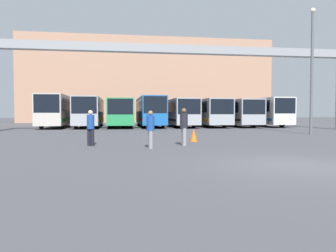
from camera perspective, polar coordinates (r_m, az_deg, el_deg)
The scene contains 16 objects.
ground_plane at distance 10.28m, azimuth 21.33°, elevation -6.49°, with size 200.00×200.00×0.00m, color #47474C.
building_backdrop at distance 59.07m, azimuth -3.68°, elevation 7.54°, with size 41.43×12.00×13.90m.
overhead_gantry at distance 28.77m, azimuth 1.71°, elevation 11.64°, with size 31.32×0.80×7.36m.
bus_slot_0 at distance 37.32m, azimuth -18.49°, elevation 2.74°, with size 2.49×12.17×3.33m.
bus_slot_1 at distance 36.74m, azimuth -13.48°, elevation 2.65°, with size 2.51×11.84×3.14m.
bus_slot_2 at distance 36.94m, azimuth -8.37°, elevation 2.53°, with size 2.60×12.50×2.97m.
bus_slot_3 at distance 36.47m, azimuth -3.20°, elevation 2.79°, with size 2.45×11.23×3.23m.
bus_slot_4 at distance 37.52m, azimuth 1.70°, elevation 2.58°, with size 2.46×12.45×3.00m.
bus_slot_5 at distance 37.95m, azimuth 6.66°, elevation 2.56°, with size 2.60×11.85×3.00m.
bus_slot_6 at distance 39.18m, azimuth 11.19°, elevation 2.50°, with size 2.58×12.35×2.97m.
bus_slot_7 at distance 40.20m, azimuth 15.70°, elevation 2.60°, with size 2.46×11.89×3.16m.
pedestrian_near_left at distance 15.71m, azimuth -13.32°, elevation -0.16°, with size 0.35×0.35×1.67m.
pedestrian_near_center at distance 15.36m, azimuth 2.78°, elevation 0.03°, with size 0.37×0.37×1.76m.
pedestrian_near_right at distance 14.14m, azimuth -3.07°, elevation -0.43°, with size 0.34×0.34×1.64m.
traffic_cone at distance 17.69m, azimuth 4.50°, elevation -1.58°, with size 0.39×0.39×0.70m.
lamp_post at distance 25.79m, azimuth 23.78°, elevation 9.47°, with size 0.36×0.36×8.97m.
Camera 1 is at (-5.09, -8.79, 1.54)m, focal length 35.00 mm.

